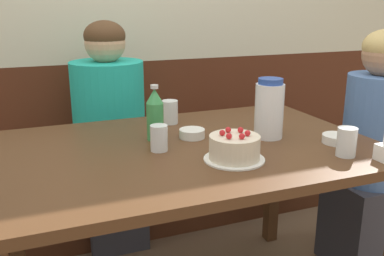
{
  "coord_description": "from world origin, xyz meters",
  "views": [
    {
      "loc": [
        -0.54,
        -1.41,
        1.27
      ],
      "look_at": [
        0.04,
        0.05,
        0.81
      ],
      "focal_mm": 40.0,
      "sensor_mm": 36.0,
      "label": 1
    }
  ],
  "objects_px": {
    "glass_tumbler_short": "(170,112)",
    "glass_shot_small": "(347,142)",
    "water_pitcher": "(269,109)",
    "person_pale_blue_shirt": "(110,139)",
    "bowl_rice_small": "(337,139)",
    "bench_seat": "(137,190)",
    "birthday_cake": "(234,148)",
    "bowl_soup_white": "(192,133)",
    "person_grey_tee": "(372,161)",
    "soju_bottle": "(155,114)",
    "glass_water_tall": "(159,138)"
  },
  "relations": [
    {
      "from": "glass_tumbler_short",
      "to": "person_grey_tee",
      "type": "bearing_deg",
      "value": -16.05
    },
    {
      "from": "bench_seat",
      "to": "birthday_cake",
      "type": "height_order",
      "value": "birthday_cake"
    },
    {
      "from": "bowl_soup_white",
      "to": "person_pale_blue_shirt",
      "type": "relative_size",
      "value": 0.08
    },
    {
      "from": "bowl_soup_white",
      "to": "glass_shot_small",
      "type": "distance_m",
      "value": 0.57
    },
    {
      "from": "water_pitcher",
      "to": "bowl_soup_white",
      "type": "bearing_deg",
      "value": 159.64
    },
    {
      "from": "birthday_cake",
      "to": "person_grey_tee",
      "type": "height_order",
      "value": "person_grey_tee"
    },
    {
      "from": "person_grey_tee",
      "to": "birthday_cake",
      "type": "bearing_deg",
      "value": 16.16
    },
    {
      "from": "birthday_cake",
      "to": "glass_shot_small",
      "type": "height_order",
      "value": "birthday_cake"
    },
    {
      "from": "person_grey_tee",
      "to": "glass_water_tall",
      "type": "bearing_deg",
      "value": 3.54
    },
    {
      "from": "glass_water_tall",
      "to": "person_pale_blue_shirt",
      "type": "xyz_separation_m",
      "value": [
        -0.04,
        0.74,
        -0.22
      ]
    },
    {
      "from": "bench_seat",
      "to": "bowl_soup_white",
      "type": "height_order",
      "value": "bowl_soup_white"
    },
    {
      "from": "soju_bottle",
      "to": "glass_tumbler_short",
      "type": "height_order",
      "value": "soju_bottle"
    },
    {
      "from": "bench_seat",
      "to": "bowl_soup_white",
      "type": "relative_size",
      "value": 24.83
    },
    {
      "from": "birthday_cake",
      "to": "person_grey_tee",
      "type": "distance_m",
      "value": 0.94
    },
    {
      "from": "person_pale_blue_shirt",
      "to": "birthday_cake",
      "type": "bearing_deg",
      "value": 14.76
    },
    {
      "from": "water_pitcher",
      "to": "person_grey_tee",
      "type": "distance_m",
      "value": 0.71
    },
    {
      "from": "bowl_rice_small",
      "to": "water_pitcher",
      "type": "bearing_deg",
      "value": 141.97
    },
    {
      "from": "bench_seat",
      "to": "birthday_cake",
      "type": "relative_size",
      "value": 12.11
    },
    {
      "from": "birthday_cake",
      "to": "glass_tumbler_short",
      "type": "distance_m",
      "value": 0.52
    },
    {
      "from": "birthday_cake",
      "to": "bowl_soup_white",
      "type": "bearing_deg",
      "value": 97.91
    },
    {
      "from": "soju_bottle",
      "to": "person_pale_blue_shirt",
      "type": "bearing_deg",
      "value": 96.0
    },
    {
      "from": "bowl_rice_small",
      "to": "birthday_cake",
      "type": "bearing_deg",
      "value": -177.19
    },
    {
      "from": "bench_seat",
      "to": "person_grey_tee",
      "type": "height_order",
      "value": "person_grey_tee"
    },
    {
      "from": "glass_tumbler_short",
      "to": "glass_shot_small",
      "type": "distance_m",
      "value": 0.76
    },
    {
      "from": "glass_tumbler_short",
      "to": "bowl_rice_small",
      "type": "bearing_deg",
      "value": -44.9
    },
    {
      "from": "water_pitcher",
      "to": "person_pale_blue_shirt",
      "type": "distance_m",
      "value": 0.94
    },
    {
      "from": "soju_bottle",
      "to": "person_grey_tee",
      "type": "xyz_separation_m",
      "value": [
        1.05,
        -0.06,
        -0.31
      ]
    },
    {
      "from": "water_pitcher",
      "to": "glass_shot_small",
      "type": "distance_m",
      "value": 0.32
    },
    {
      "from": "bowl_soup_white",
      "to": "person_grey_tee",
      "type": "relative_size",
      "value": 0.09
    },
    {
      "from": "birthday_cake",
      "to": "bowl_soup_white",
      "type": "distance_m",
      "value": 0.29
    },
    {
      "from": "glass_tumbler_short",
      "to": "glass_shot_small",
      "type": "bearing_deg",
      "value": -55.37
    },
    {
      "from": "soju_bottle",
      "to": "glass_water_tall",
      "type": "xyz_separation_m",
      "value": [
        -0.03,
        -0.13,
        -0.05
      ]
    },
    {
      "from": "bowl_soup_white",
      "to": "person_grey_tee",
      "type": "bearing_deg",
      "value": -2.09
    },
    {
      "from": "birthday_cake",
      "to": "water_pitcher",
      "type": "bearing_deg",
      "value": 36.94
    },
    {
      "from": "water_pitcher",
      "to": "birthday_cake",
      "type": "bearing_deg",
      "value": -143.06
    },
    {
      "from": "soju_bottle",
      "to": "bowl_rice_small",
      "type": "bearing_deg",
      "value": -25.16
    },
    {
      "from": "soju_bottle",
      "to": "bowl_rice_small",
      "type": "height_order",
      "value": "soju_bottle"
    },
    {
      "from": "bench_seat",
      "to": "glass_water_tall",
      "type": "distance_m",
      "value": 1.03
    },
    {
      "from": "glass_water_tall",
      "to": "soju_bottle",
      "type": "bearing_deg",
      "value": 78.73
    },
    {
      "from": "glass_tumbler_short",
      "to": "bench_seat",
      "type": "bearing_deg",
      "value": 93.99
    },
    {
      "from": "bench_seat",
      "to": "soju_bottle",
      "type": "xyz_separation_m",
      "value": [
        -0.09,
        -0.72,
        0.63
      ]
    },
    {
      "from": "water_pitcher",
      "to": "glass_tumbler_short",
      "type": "xyz_separation_m",
      "value": [
        -0.29,
        0.34,
        -0.06
      ]
    },
    {
      "from": "glass_water_tall",
      "to": "person_pale_blue_shirt",
      "type": "height_order",
      "value": "person_pale_blue_shirt"
    },
    {
      "from": "water_pitcher",
      "to": "person_pale_blue_shirt",
      "type": "bearing_deg",
      "value": 123.03
    },
    {
      "from": "birthday_cake",
      "to": "bowl_rice_small",
      "type": "xyz_separation_m",
      "value": [
        0.44,
        0.02,
        -0.03
      ]
    },
    {
      "from": "bowl_soup_white",
      "to": "glass_water_tall",
      "type": "distance_m",
      "value": 0.2
    },
    {
      "from": "water_pitcher",
      "to": "bowl_rice_small",
      "type": "distance_m",
      "value": 0.28
    },
    {
      "from": "soju_bottle",
      "to": "bench_seat",
      "type": "bearing_deg",
      "value": 82.73
    },
    {
      "from": "bowl_rice_small",
      "to": "person_pale_blue_shirt",
      "type": "height_order",
      "value": "person_pale_blue_shirt"
    },
    {
      "from": "water_pitcher",
      "to": "glass_shot_small",
      "type": "relative_size",
      "value": 2.32
    }
  ]
}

